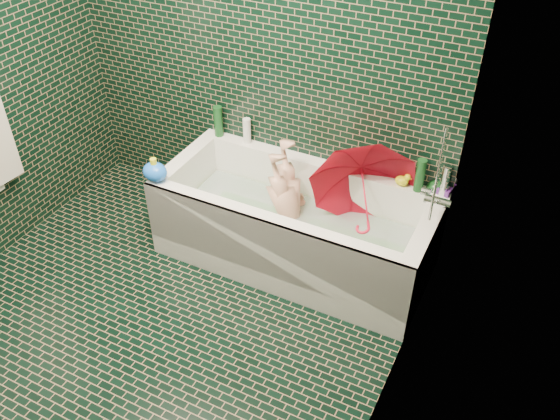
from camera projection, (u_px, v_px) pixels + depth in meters
The scene contains 18 objects.
floor at pixel (144, 342), 3.32m from camera, with size 2.80×2.80×0.00m, color black.
wall_back at pixel (257, 41), 3.55m from camera, with size 2.80×2.80×0.00m, color black.
wall_right at pixel (392, 240), 2.10m from camera, with size 2.80×2.80×0.00m, color black.
bathtub at pixel (294, 233), 3.75m from camera, with size 1.70×0.75×0.55m.
bath_mat at pixel (295, 238), 3.79m from camera, with size 1.35×0.47×0.01m, color green.
water at pixel (296, 221), 3.71m from camera, with size 1.48×0.53×0.00m, color silver.
faucet at pixel (436, 195), 3.12m from camera, with size 0.18×0.19×0.55m.
child at pixel (290, 214), 3.75m from camera, with size 0.34×0.22×0.94m, color tan.
umbrella at pixel (365, 197), 3.47m from camera, with size 0.63×0.63×0.55m, color red.
soap_bottle_a at pixel (442, 196), 3.49m from camera, with size 0.10×0.10×0.25m, color white.
soap_bottle_b at pixel (441, 196), 3.49m from camera, with size 0.08×0.08×0.17m, color #502078.
soap_bottle_c at pixel (435, 193), 3.51m from camera, with size 0.12×0.12×0.15m, color #13431A.
bottle_right_tall at pixel (420, 175), 3.47m from camera, with size 0.06×0.06×0.21m, color #13431A.
bottle_right_pump at pixel (445, 181), 3.44m from camera, with size 0.05×0.05×0.20m, color silver.
bottle_left_tall at pixel (218, 121), 3.98m from camera, with size 0.06×0.06×0.22m, color #13431A.
bottle_left_short at pixel (247, 131), 3.92m from camera, with size 0.05×0.05×0.18m, color white.
rubber_duck at pixel (403, 180), 3.55m from camera, with size 0.11×0.08×0.09m.
bath_toy at pixel (155, 171), 3.58m from camera, with size 0.19×0.17×0.15m.
Camera 1 is at (1.66, -1.60, 2.62)m, focal length 38.00 mm.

